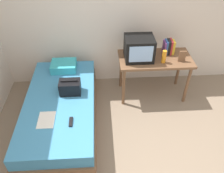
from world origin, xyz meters
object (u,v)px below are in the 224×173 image
at_px(book_row, 169,47).
at_px(handbag, 70,87).
at_px(tv, 139,48).
at_px(picture_frame, 182,56).
at_px(water_bottle, 164,57).
at_px(desk, 155,63).
at_px(bed, 62,112).
at_px(pillow, 64,66).
at_px(magazine, 46,120).
at_px(remote_dark, 71,122).

bearing_deg(book_row, handbag, -157.87).
bearing_deg(tv, handbag, -154.31).
bearing_deg(picture_frame, water_bottle, -177.15).
height_order(tv, handbag, tv).
relative_size(desk, tv, 2.64).
bearing_deg(bed, handbag, 42.35).
bearing_deg(desk, tv, 179.73).
bearing_deg(pillow, magazine, -95.92).
bearing_deg(bed, desk, 23.51).
height_order(water_bottle, handbag, water_bottle).
height_order(magazine, remote_dark, remote_dark).
bearing_deg(desk, pillow, 176.27).
bearing_deg(picture_frame, tv, 169.54).
xyz_separation_m(desk, book_row, (0.23, 0.13, 0.21)).
bearing_deg(handbag, tv, 25.69).
bearing_deg(water_bottle, tv, 159.80).
bearing_deg(remote_dark, water_bottle, 34.79).
bearing_deg(remote_dark, picture_frame, 30.24).
distance_m(bed, desk, 1.66).
height_order(bed, remote_dark, remote_dark).
distance_m(book_row, remote_dark, 1.97).
bearing_deg(bed, book_row, 24.32).
relative_size(tv, magazine, 1.52).
distance_m(desk, magazine, 1.90).
height_order(bed, desk, desk).
distance_m(tv, remote_dark, 1.53).
relative_size(water_bottle, picture_frame, 1.14).
height_order(book_row, picture_frame, book_row).
distance_m(desk, pillow, 1.48).
bearing_deg(remote_dark, handbag, 94.48).
distance_m(water_bottle, magazine, 1.94).
xyz_separation_m(bed, picture_frame, (1.86, 0.52, 0.58)).
relative_size(tv, remote_dark, 2.82).
height_order(water_bottle, pillow, water_bottle).
xyz_separation_m(bed, remote_dark, (0.20, -0.44, 0.27)).
distance_m(handbag, magazine, 0.60).
bearing_deg(water_bottle, handbag, -165.40).
height_order(bed, book_row, book_row).
height_order(tv, book_row, tv).
xyz_separation_m(bed, pillow, (-0.00, 0.74, 0.32)).
relative_size(water_bottle, book_row, 0.84).
relative_size(water_bottle, handbag, 0.67).
xyz_separation_m(picture_frame, handbag, (-1.71, -0.38, -0.22)).
bearing_deg(magazine, picture_frame, 24.67).
xyz_separation_m(bed, desk, (1.48, 0.64, 0.39)).
relative_size(pillow, handbag, 1.34).
bearing_deg(tv, water_bottle, -20.20).
distance_m(book_row, picture_frame, 0.29).
relative_size(picture_frame, pillow, 0.44).
bearing_deg(bed, tv, 28.18).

